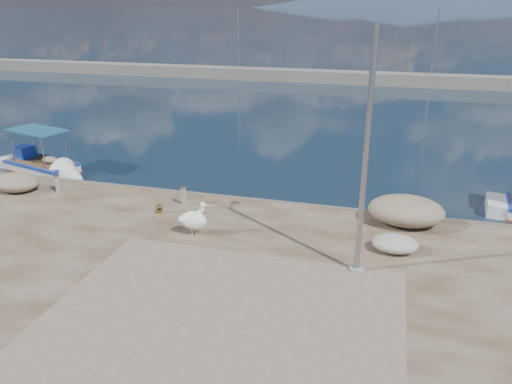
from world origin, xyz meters
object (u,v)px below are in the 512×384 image
(boat_left, at_px, (42,167))
(lamp_post, at_px, (365,165))
(pelican, at_px, (194,220))
(bollard_near, at_px, (184,195))

(boat_left, bearing_deg, lamp_post, -7.59)
(boat_left, distance_m, pelican, 12.08)
(pelican, distance_m, lamp_post, 6.27)
(pelican, xyz_separation_m, bollard_near, (-1.42, 2.39, -0.13))
(lamp_post, distance_m, bollard_near, 8.27)
(pelican, xyz_separation_m, lamp_post, (5.56, -0.97, 2.74))
(boat_left, relative_size, bollard_near, 6.80)
(bollard_near, bearing_deg, boat_left, 159.88)
(boat_left, relative_size, pelican, 4.34)
(lamp_post, xyz_separation_m, bollard_near, (-6.98, 3.37, -2.86))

